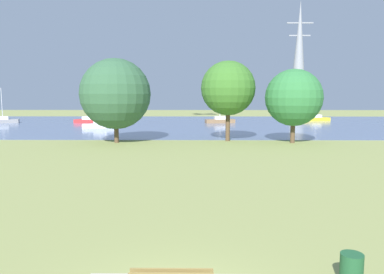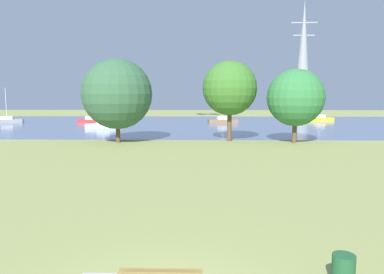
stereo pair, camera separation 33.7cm
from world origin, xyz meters
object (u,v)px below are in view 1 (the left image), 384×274
(sailboat_red, at_px, (89,121))
(electricity_pylon, at_px, (299,57))
(sailboat_yellow, at_px, (316,118))
(tree_east_far, at_px, (116,94))
(tree_west_near, at_px, (294,98))
(sailboat_brown, at_px, (220,120))
(sailboat_white, at_px, (100,125))
(litter_bin, at_px, (351,269))
(sailboat_gray, at_px, (3,120))
(tree_west_far, at_px, (228,88))

(sailboat_red, bearing_deg, electricity_pylon, 37.48)
(sailboat_yellow, relative_size, tree_east_far, 0.74)
(tree_east_far, distance_m, tree_west_near, 17.16)
(sailboat_brown, xyz_separation_m, tree_west_near, (5.45, -24.44, 3.91))
(sailboat_white, distance_m, sailboat_yellow, 37.32)
(litter_bin, xyz_separation_m, sailboat_gray, (-35.41, 50.66, 0.05))
(sailboat_brown, bearing_deg, tree_west_far, -91.82)
(sailboat_white, relative_size, sailboat_brown, 0.78)
(sailboat_gray, height_order, tree_west_near, tree_west_near)
(sailboat_red, bearing_deg, litter_bin, -67.12)
(electricity_pylon, bearing_deg, tree_east_far, -120.41)
(sailboat_brown, distance_m, tree_west_near, 25.35)
(sailboat_gray, distance_m, sailboat_brown, 35.51)
(tree_west_near, relative_size, electricity_pylon, 0.26)
(tree_east_far, bearing_deg, tree_west_near, -0.06)
(sailboat_brown, xyz_separation_m, electricity_pylon, (21.41, 32.02, 13.25))
(litter_bin, height_order, tree_east_far, tree_east_far)
(sailboat_brown, distance_m, sailboat_yellow, 17.94)
(sailboat_brown, relative_size, tree_west_near, 1.06)
(sailboat_gray, distance_m, tree_west_near, 47.59)
(sailboat_red, relative_size, sailboat_brown, 0.80)
(sailboat_brown, height_order, sailboat_yellow, sailboat_brown)
(sailboat_yellow, bearing_deg, tree_west_near, -111.88)
(sailboat_red, height_order, tree_west_far, tree_west_far)
(sailboat_brown, xyz_separation_m, tree_east_far, (-11.71, -24.43, 4.26))
(electricity_pylon, bearing_deg, sailboat_yellow, -98.75)
(sailboat_gray, xyz_separation_m, sailboat_white, (18.23, -8.73, 0.00))
(sailboat_yellow, xyz_separation_m, tree_west_near, (-11.80, -29.37, 3.93))
(sailboat_white, xyz_separation_m, electricity_pylon, (38.69, 41.27, 13.27))
(sailboat_yellow, bearing_deg, electricity_pylon, 81.25)
(sailboat_yellow, height_order, tree_west_near, tree_west_near)
(litter_bin, bearing_deg, sailboat_yellow, 72.83)
(litter_bin, relative_size, tree_east_far, 0.10)
(sailboat_gray, xyz_separation_m, sailboat_red, (14.14, -0.26, 0.00))
(tree_east_far, bearing_deg, electricity_pylon, 59.59)
(sailboat_gray, bearing_deg, litter_bin, -55.05)
(sailboat_gray, xyz_separation_m, electricity_pylon, (56.92, 32.54, 13.28))
(sailboat_yellow, height_order, tree_west_far, tree_west_far)
(sailboat_red, xyz_separation_m, sailboat_brown, (21.37, 0.79, 0.02))
(sailboat_red, bearing_deg, sailboat_yellow, 8.42)
(sailboat_gray, bearing_deg, sailboat_white, -25.57)
(sailboat_red, height_order, tree_east_far, tree_east_far)
(sailboat_white, xyz_separation_m, sailboat_brown, (17.27, 9.25, 0.02))
(electricity_pylon, bearing_deg, sailboat_red, -142.52)
(litter_bin, relative_size, electricity_pylon, 0.03)
(litter_bin, xyz_separation_m, sailboat_brown, (0.10, 51.18, 0.07))
(sailboat_white, height_order, tree_east_far, tree_east_far)
(sailboat_brown, xyz_separation_m, tree_west_far, (-0.73, -23.01, 4.83))
(tree_west_far, bearing_deg, litter_bin, -88.71)
(sailboat_yellow, xyz_separation_m, electricity_pylon, (4.17, 27.09, 13.27))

